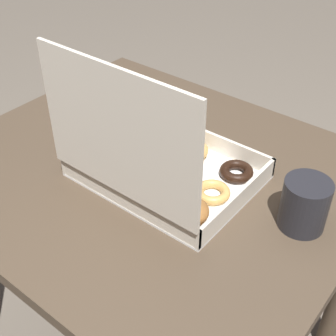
# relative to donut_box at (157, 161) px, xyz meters

# --- Properties ---
(dining_table) EXTENTS (0.92, 0.80, 0.72)m
(dining_table) POSITION_rel_donut_box_xyz_m (0.05, -0.03, -0.17)
(dining_table) COLOR #4C3D2D
(dining_table) RESTS_ON ground_plane
(donut_box) EXTENTS (0.37, 0.29, 0.32)m
(donut_box) POSITION_rel_donut_box_xyz_m (0.00, 0.00, 0.00)
(donut_box) COLOR white
(donut_box) RESTS_ON dining_table
(coffee_mug) EXTENTS (0.09, 0.09, 0.10)m
(coffee_mug) POSITION_rel_donut_box_xyz_m (-0.30, -0.07, -0.00)
(coffee_mug) COLOR #232328
(coffee_mug) RESTS_ON dining_table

